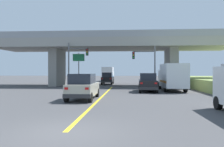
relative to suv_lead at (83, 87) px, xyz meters
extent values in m
plane|color=#424244|center=(1.25, 17.02, -1.01)|extent=(160.00, 160.00, 0.00)
cube|color=gray|center=(1.25, 17.02, 5.26)|extent=(35.22, 8.24, 1.26)
cube|color=gray|center=(-7.48, 17.02, 1.81)|extent=(1.23, 4.95, 5.64)
cube|color=gray|center=(9.98, 17.02, 1.81)|extent=(1.23, 4.95, 5.64)
cube|color=gray|center=(1.25, 13.05, 6.34)|extent=(35.22, 0.20, 0.90)
cube|color=gray|center=(1.25, 20.99, 6.34)|extent=(35.22, 0.20, 0.90)
cube|color=yellow|center=(1.25, 2.47, -1.01)|extent=(0.20, 23.81, 0.01)
cube|color=#B7B29E|center=(0.00, 0.12, -0.20)|extent=(1.90, 4.70, 0.90)
cube|color=#1E232D|center=(0.00, -0.23, 0.63)|extent=(1.67, 2.58, 0.76)
cube|color=#2D2D30|center=(0.00, -2.18, -0.51)|extent=(1.94, 0.20, 0.28)
cube|color=red|center=(-0.71, -2.25, 0.02)|extent=(0.24, 0.06, 0.16)
cube|color=red|center=(0.71, -2.25, 0.02)|extent=(0.24, 0.06, 0.16)
cylinder|color=black|center=(-0.85, 1.92, -0.65)|extent=(0.26, 0.72, 0.72)
cylinder|color=black|center=(0.85, 1.92, -0.65)|extent=(0.26, 0.72, 0.72)
cylinder|color=black|center=(-0.85, -1.68, -0.65)|extent=(0.26, 0.72, 0.72)
cylinder|color=black|center=(0.85, -1.68, -0.65)|extent=(0.26, 0.72, 0.72)
cube|color=black|center=(5.65, 7.41, -0.20)|extent=(2.05, 4.72, 0.90)
cube|color=#1E232D|center=(5.63, 7.07, 0.63)|extent=(1.75, 2.62, 0.76)
cube|color=#2D2D30|center=(5.56, 5.14, -0.51)|extent=(1.91, 0.28, 0.28)
cube|color=red|center=(4.85, 5.10, 0.02)|extent=(0.24, 0.07, 0.16)
cube|color=red|center=(6.25, 5.04, 0.02)|extent=(0.24, 0.07, 0.16)
cylinder|color=black|center=(4.88, 9.22, -0.65)|extent=(0.29, 0.73, 0.72)
cylinder|color=black|center=(6.55, 9.15, -0.65)|extent=(0.29, 0.73, 0.72)
cylinder|color=black|center=(4.74, 5.67, -0.65)|extent=(0.29, 0.73, 0.72)
cylinder|color=black|center=(6.41, 5.61, -0.65)|extent=(0.29, 0.73, 0.72)
cube|color=silver|center=(8.52, 11.34, 0.39)|extent=(2.20, 2.00, 1.90)
cube|color=silver|center=(8.52, 7.89, 0.72)|extent=(2.31, 4.89, 2.58)
cube|color=#B26619|center=(8.52, 7.89, 0.08)|extent=(2.33, 4.79, 0.24)
cylinder|color=black|center=(7.52, 11.34, -0.56)|extent=(0.30, 0.90, 0.90)
cylinder|color=black|center=(9.52, 11.34, -0.56)|extent=(0.30, 0.90, 0.90)
cylinder|color=black|center=(7.52, 6.67, -0.56)|extent=(0.30, 0.90, 0.90)
cylinder|color=black|center=(9.52, 6.67, -0.56)|extent=(0.30, 0.90, 0.90)
cylinder|color=black|center=(8.71, -3.98, -0.63)|extent=(0.28, 0.76, 0.76)
cube|color=black|center=(-0.01, 21.34, -0.20)|extent=(1.84, 4.51, 0.90)
cube|color=#1E232D|center=(-0.01, 21.00, 0.63)|extent=(1.62, 2.48, 0.76)
cube|color=#2D2D30|center=(-0.01, 19.13, -0.51)|extent=(1.87, 0.20, 0.28)
cube|color=red|center=(-0.69, 19.06, 0.02)|extent=(0.24, 0.06, 0.16)
cube|color=red|center=(0.68, 19.06, 0.02)|extent=(0.24, 0.06, 0.16)
cylinder|color=black|center=(-0.82, 23.04, -0.65)|extent=(0.26, 0.72, 0.72)
cylinder|color=black|center=(0.81, 23.04, -0.65)|extent=(0.26, 0.72, 0.72)
cylinder|color=black|center=(-0.82, 19.63, -0.65)|extent=(0.26, 0.72, 0.72)
cylinder|color=black|center=(0.81, 19.63, -0.65)|extent=(0.26, 0.72, 0.72)
cylinder|color=#56595E|center=(6.99, 12.13, 1.74)|extent=(0.18, 0.18, 5.50)
cylinder|color=#56595E|center=(5.61, 12.13, 3.78)|extent=(2.77, 0.12, 0.12)
cube|color=black|center=(4.22, 12.13, 3.30)|extent=(0.32, 0.26, 0.96)
sphere|color=red|center=(4.22, 11.98, 3.60)|extent=(0.16, 0.16, 0.16)
sphere|color=gold|center=(4.22, 11.98, 3.30)|extent=(0.16, 0.16, 0.16)
sphere|color=green|center=(4.22, 11.98, 3.00)|extent=(0.16, 0.16, 0.16)
cylinder|color=#56595E|center=(-4.50, 12.52, 2.02)|extent=(0.18, 0.18, 6.07)
cylinder|color=#56595E|center=(-3.24, 12.52, 4.28)|extent=(2.53, 0.12, 0.12)
cube|color=black|center=(-1.97, 12.52, 3.80)|extent=(0.32, 0.26, 0.96)
sphere|color=red|center=(-1.97, 12.37, 4.10)|extent=(0.16, 0.16, 0.16)
sphere|color=gold|center=(-1.97, 12.37, 3.80)|extent=(0.16, 0.16, 0.16)
sphere|color=green|center=(-1.97, 12.37, 3.50)|extent=(0.16, 0.16, 0.16)
cylinder|color=slate|center=(-3.70, 15.12, 1.46)|extent=(0.14, 0.14, 4.94)
cube|color=#197242|center=(-3.70, 15.06, 3.22)|extent=(1.68, 0.08, 1.01)
cube|color=white|center=(-3.70, 15.05, 3.22)|extent=(1.76, 0.04, 1.09)
cube|color=silver|center=(-0.96, 35.79, 0.39)|extent=(2.20, 2.00, 1.90)
cube|color=silver|center=(-0.96, 32.40, 0.79)|extent=(2.31, 4.79, 2.71)
cube|color=#195999|center=(-0.96, 32.40, 0.11)|extent=(2.33, 4.69, 0.24)
cylinder|color=black|center=(-1.96, 35.79, -0.56)|extent=(0.30, 0.90, 0.90)
cylinder|color=black|center=(0.04, 35.79, -0.56)|extent=(0.30, 0.90, 0.90)
cylinder|color=black|center=(-1.96, 31.20, -0.56)|extent=(0.30, 0.90, 0.90)
cylinder|color=black|center=(0.04, 31.20, -0.56)|extent=(0.30, 0.90, 0.90)
camera|label=1|loc=(3.51, -17.35, 1.18)|focal=36.04mm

